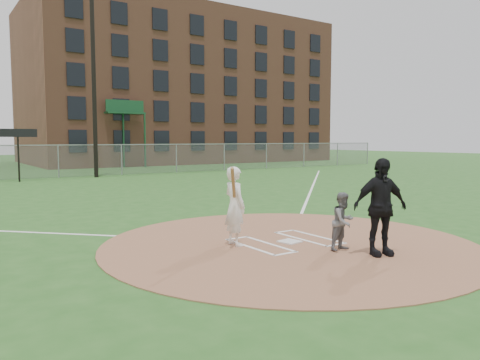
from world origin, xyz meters
TOP-DOWN VIEW (x-y plane):
  - ground at (0.00, 0.00)m, footprint 140.00×140.00m
  - dirt_circle at (0.00, 0.00)m, footprint 8.40×8.40m
  - home_plate at (0.04, 0.03)m, footprint 0.51×0.51m
  - foul_line_first at (9.00, 9.00)m, footprint 17.04×17.04m
  - catcher at (0.49, -1.17)m, footprint 0.65×0.53m
  - umpire at (0.79, -1.87)m, footprint 1.25×0.83m
  - batters_boxes at (0.00, 0.15)m, footprint 2.08×1.88m
  - batter_at_plate at (-1.15, 0.49)m, footprint 0.73×0.98m
  - outfield_fence at (0.00, 22.00)m, footprint 56.08×0.08m
  - brick_warehouse at (16.00, 37.96)m, footprint 30.00×17.17m
  - light_pole at (2.00, 21.00)m, footprint 1.20×0.30m
  - scoreboard_sign at (-2.50, 20.20)m, footprint 2.00×0.10m

SIDE VIEW (x-z plane):
  - ground at x=0.00m, z-range 0.00..0.00m
  - foul_line_first at x=9.00m, z-range 0.00..0.01m
  - dirt_circle at x=0.00m, z-range 0.00..0.02m
  - batters_boxes at x=0.00m, z-range 0.02..0.03m
  - home_plate at x=0.04m, z-range 0.02..0.05m
  - catcher at x=0.49m, z-range 0.02..1.25m
  - batter_at_plate at x=-1.15m, z-range 0.01..1.78m
  - umpire at x=0.79m, z-range 0.02..1.99m
  - outfield_fence at x=0.00m, z-range 0.00..2.03m
  - scoreboard_sign at x=-2.50m, z-range 0.92..3.85m
  - light_pole at x=2.00m, z-range 0.50..12.72m
  - brick_warehouse at x=16.00m, z-range 0.00..15.00m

